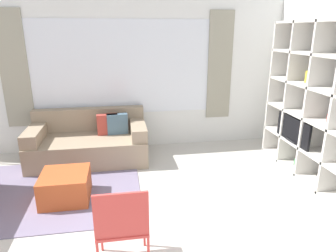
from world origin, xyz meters
name	(u,v)px	position (x,y,z in m)	size (l,w,h in m)	color
wall_back	(123,73)	(0.00, 3.39, 1.36)	(6.90, 0.11, 2.70)	white
area_rug	(34,192)	(-1.26, 1.87, 0.01)	(2.79, 1.87, 0.01)	slate
shelving_unit	(320,104)	(2.67, 1.76, 1.09)	(0.42, 2.09, 2.20)	#515660
couch_main	(90,143)	(-0.59, 2.87, 0.30)	(1.85, 0.96, 0.80)	gray
ottoman	(66,187)	(-0.80, 1.64, 0.18)	(0.58, 0.59, 0.36)	#B74C23
folding_chair	(122,222)	(-0.10, 0.30, 0.52)	(0.44, 0.46, 0.86)	#CC3D38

